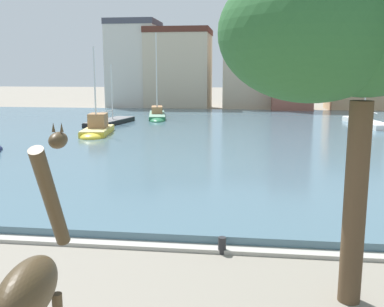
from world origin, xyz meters
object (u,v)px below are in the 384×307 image
(sailboat_black, at_px, (114,123))
(sailboat_yellow, at_px, (97,131))
(mooring_bollard, at_px, (222,245))
(sailboat_green, at_px, (157,116))
(sailboat_white, at_px, (363,123))
(giraffe_statue, at_px, (32,293))
(shade_tree, at_px, (373,33))

(sailboat_black, height_order, sailboat_yellow, sailboat_yellow)
(sailboat_yellow, bearing_deg, sailboat_black, 97.26)
(sailboat_black, xyz_separation_m, mooring_bollard, (12.43, -29.57, -0.17))
(sailboat_green, bearing_deg, sailboat_yellow, -99.23)
(sailboat_white, bearing_deg, giraffe_statue, -109.29)
(mooring_bollard, bearing_deg, sailboat_yellow, 117.74)
(sailboat_yellow, xyz_separation_m, mooring_bollard, (11.44, -21.75, -0.40))
(sailboat_white, bearing_deg, sailboat_green, 171.53)
(giraffe_statue, distance_m, sailboat_white, 41.58)
(mooring_bollard, bearing_deg, sailboat_white, 70.22)
(sailboat_white, distance_m, sailboat_yellow, 25.13)
(giraffe_statue, xyz_separation_m, sailboat_black, (-10.21, 36.79, -1.91))
(sailboat_yellow, height_order, mooring_bollard, sailboat_yellow)
(sailboat_green, xyz_separation_m, shade_tree, (12.53, -37.60, 5.61))
(shade_tree, relative_size, mooring_bollard, 15.62)
(giraffe_statue, xyz_separation_m, sailboat_yellow, (-9.22, 28.97, -1.68))
(sailboat_yellow, bearing_deg, sailboat_green, 80.77)
(sailboat_black, xyz_separation_m, sailboat_yellow, (1.00, -7.82, 0.23))
(giraffe_statue, distance_m, sailboat_black, 38.23)
(sailboat_white, bearing_deg, mooring_bollard, -109.78)
(giraffe_statue, height_order, sailboat_yellow, sailboat_yellow)
(sailboat_green, bearing_deg, mooring_bollard, -75.20)
(shade_tree, height_order, mooring_bollard, shade_tree)
(sailboat_green, height_order, sailboat_white, sailboat_green)
(sailboat_green, height_order, sailboat_black, sailboat_green)
(sailboat_white, relative_size, mooring_bollard, 19.65)
(sailboat_white, distance_m, shade_tree, 35.93)
(giraffe_statue, bearing_deg, mooring_bollard, 72.91)
(sailboat_black, height_order, mooring_bollard, sailboat_black)
(sailboat_green, bearing_deg, sailboat_white, -8.47)
(sailboat_white, distance_m, mooring_bollard, 34.00)
(giraffe_statue, relative_size, sailboat_white, 0.46)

